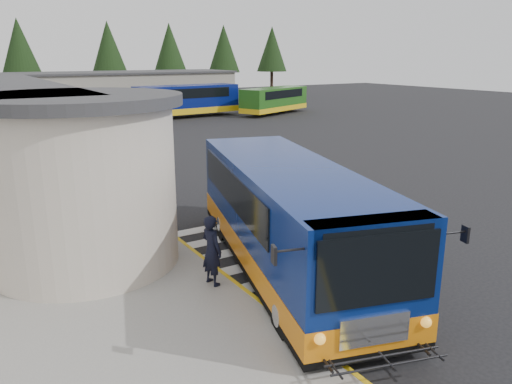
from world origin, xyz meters
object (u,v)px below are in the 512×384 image
pedestrian_b (156,234)px  far_bus_b (274,99)px  far_bus_a (187,99)px  transit_bus (288,222)px  pedestrian_a (212,250)px  bollard (270,295)px

pedestrian_b → far_bus_b: 39.38m
pedestrian_b → far_bus_a: (15.68, 32.92, 0.73)m
pedestrian_b → transit_bus: bearing=55.8°
far_bus_a → far_bus_b: 9.17m
pedestrian_b → far_bus_b: (24.59, 30.76, 0.50)m
transit_bus → pedestrian_a: 2.38m
far_bus_a → far_bus_b: far_bus_a is taller
bollard → pedestrian_b: bearing=104.2°
transit_bus → bollard: size_ratio=10.97×
transit_bus → far_bus_a: far_bus_a is taller
far_bus_a → transit_bus: bearing=155.2°
far_bus_a → pedestrian_b: bearing=149.5°
pedestrian_a → bollard: bearing=179.7°
transit_bus → far_bus_a: size_ratio=1.05×
bollard → far_bus_b: far_bus_b is taller
pedestrian_a → far_bus_a: size_ratio=0.18×
pedestrian_a → far_bus_a: far_bus_a is taller
transit_bus → pedestrian_a: bearing=-165.9°
far_bus_a → far_bus_b: (8.91, -2.16, -0.23)m
pedestrian_a → bollard: (0.39, -2.17, -0.43)m
transit_bus → far_bus_b: size_ratio=1.20×
pedestrian_b → far_bus_a: bearing=156.4°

